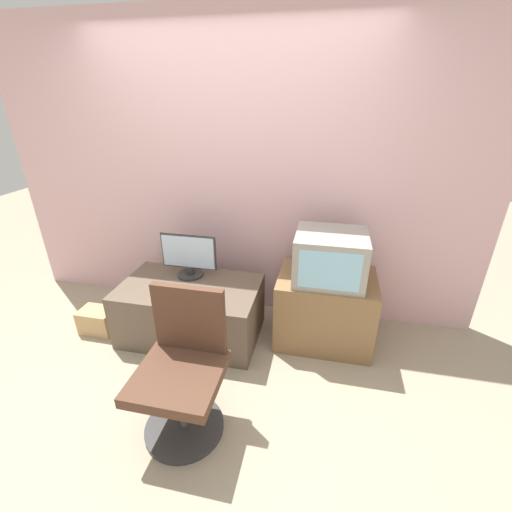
{
  "coord_description": "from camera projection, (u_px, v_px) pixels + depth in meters",
  "views": [
    {
      "loc": [
        0.82,
        -1.6,
        1.96
      ],
      "look_at": [
        0.28,
        0.9,
        0.75
      ],
      "focal_mm": 24.0,
      "sensor_mm": 36.0,
      "label": 1
    }
  ],
  "objects": [
    {
      "name": "ground_plane",
      "position": [
        190.0,
        401.0,
        2.42
      ],
      "size": [
        12.0,
        12.0,
        0.0
      ],
      "primitive_type": "plane",
      "color": "tan"
    },
    {
      "name": "wall_back",
      "position": [
        235.0,
        177.0,
        3.03
      ],
      "size": [
        4.4,
        0.05,
        2.6
      ],
      "color": "beige",
      "rests_on": "ground_plane"
    },
    {
      "name": "desk",
      "position": [
        191.0,
        310.0,
        3.0
      ],
      "size": [
        1.18,
        0.7,
        0.5
      ],
      "color": "brown",
      "rests_on": "ground_plane"
    },
    {
      "name": "side_stand",
      "position": [
        324.0,
        309.0,
        2.92
      ],
      "size": [
        0.8,
        0.58,
        0.61
      ],
      "color": "olive",
      "rests_on": "ground_plane"
    },
    {
      "name": "main_monitor",
      "position": [
        189.0,
        256.0,
        2.98
      ],
      "size": [
        0.5,
        0.23,
        0.39
      ],
      "color": "#2D2D2D",
      "rests_on": "desk"
    },
    {
      "name": "keyboard",
      "position": [
        175.0,
        288.0,
        2.84
      ],
      "size": [
        0.35,
        0.12,
        0.01
      ],
      "color": "#2D2D2D",
      "rests_on": "desk"
    },
    {
      "name": "mouse",
      "position": [
        200.0,
        292.0,
        2.77
      ],
      "size": [
        0.06,
        0.04,
        0.03
      ],
      "color": "silver",
      "rests_on": "desk"
    },
    {
      "name": "crt_tv",
      "position": [
        330.0,
        257.0,
        2.68
      ],
      "size": [
        0.55,
        0.49,
        0.39
      ],
      "color": "gray",
      "rests_on": "side_stand"
    },
    {
      "name": "office_chair",
      "position": [
        183.0,
        372.0,
        2.1
      ],
      "size": [
        0.51,
        0.51,
        0.93
      ],
      "color": "#333333",
      "rests_on": "ground_plane"
    },
    {
      "name": "cardboard_box_lower",
      "position": [
        98.0,
        320.0,
        3.09
      ],
      "size": [
        0.3,
        0.21,
        0.22
      ],
      "color": "tan",
      "rests_on": "ground_plane"
    }
  ]
}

